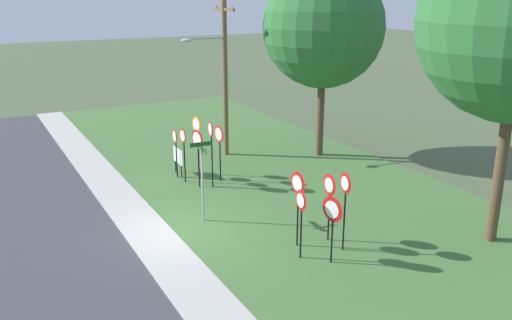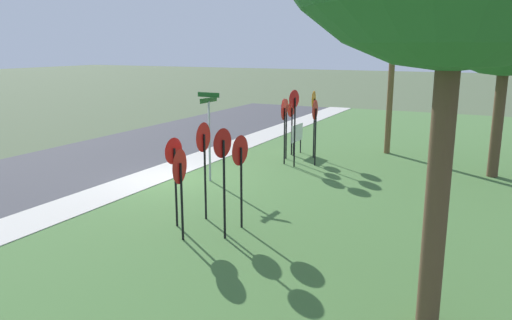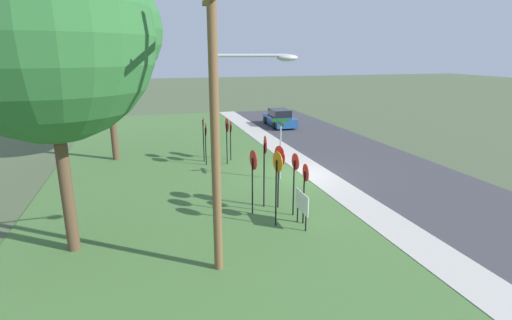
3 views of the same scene
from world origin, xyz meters
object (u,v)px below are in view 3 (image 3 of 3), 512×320
at_px(stop_sign_center_tall, 253,168).
at_px(parked_sedan_distant, 280,118).
at_px(yield_sign_center, 231,131).
at_px(stop_sign_far_right, 277,173).
at_px(notice_board, 302,204).
at_px(yield_sign_near_right, 206,134).
at_px(yield_sign_far_left, 217,131).
at_px(oak_tree_left, 46,36).
at_px(stop_sign_far_center, 279,163).
at_px(street_name_post, 280,144).
at_px(oak_tree_right, 104,29).
at_px(stop_sign_near_right, 305,182).
at_px(stop_sign_near_left, 295,172).
at_px(yield_sign_near_left, 227,130).
at_px(yield_sign_far_right, 204,127).
at_px(stop_sign_far_left, 265,156).
at_px(utility_pole, 221,114).

distance_m(stop_sign_center_tall, parked_sedan_distant, 18.58).
distance_m(stop_sign_center_tall, yield_sign_center, 7.75).
height_order(stop_sign_far_right, notice_board, stop_sign_far_right).
bearing_deg(yield_sign_near_right, yield_sign_far_left, -29.10).
bearing_deg(oak_tree_left, stop_sign_far_center, -78.42).
bearing_deg(notice_board, street_name_post, -10.51).
bearing_deg(parked_sedan_distant, stop_sign_center_tall, 159.07).
relative_size(stop_sign_far_right, oak_tree_right, 0.26).
relative_size(yield_sign_far_left, oak_tree_left, 0.23).
height_order(stop_sign_near_right, stop_sign_far_right, stop_sign_far_right).
height_order(stop_sign_near_right, oak_tree_left, oak_tree_left).
bearing_deg(street_name_post, stop_sign_near_left, 169.53).
bearing_deg(parked_sedan_distant, yield_sign_near_right, 144.08).
xyz_separation_m(stop_sign_far_center, yield_sign_near_left, (6.63, 0.62, 0.08)).
height_order(stop_sign_center_tall, yield_sign_far_right, yield_sign_far_right).
bearing_deg(parked_sedan_distant, oak_tree_left, 145.82).
height_order(stop_sign_far_left, parked_sedan_distant, stop_sign_far_left).
height_order(yield_sign_near_right, street_name_post, street_name_post).
relative_size(stop_sign_near_right, oak_tree_right, 0.22).
bearing_deg(oak_tree_right, yield_sign_far_left, -102.59).
distance_m(stop_sign_center_tall, yield_sign_near_left, 6.95).
bearing_deg(stop_sign_near_right, yield_sign_far_right, 17.11).
xyz_separation_m(yield_sign_near_left, street_name_post, (-3.30, -1.85, -0.14)).
bearing_deg(stop_sign_near_left, yield_sign_near_right, 11.63).
distance_m(stop_sign_center_tall, yield_sign_far_right, 7.92).
height_order(stop_sign_center_tall, utility_pole, utility_pole).
xyz_separation_m(stop_sign_near_left, oak_tree_left, (-0.60, 7.48, 4.60)).
bearing_deg(stop_sign_center_tall, street_name_post, -37.59).
distance_m(stop_sign_far_left, yield_sign_far_left, 7.88).
height_order(street_name_post, parked_sedan_distant, street_name_post).
bearing_deg(yield_sign_far_right, yield_sign_near_right, -173.36).
bearing_deg(stop_sign_far_right, notice_board, -120.04).
xyz_separation_m(stop_sign_far_right, yield_sign_near_right, (8.32, 1.13, -0.22)).
bearing_deg(stop_sign_far_left, stop_sign_far_center, -106.69).
bearing_deg(parked_sedan_distant, yield_sign_far_right, 141.75).
bearing_deg(street_name_post, oak_tree_right, 54.24).
bearing_deg(yield_sign_far_right, street_name_post, -138.08).
relative_size(stop_sign_near_left, stop_sign_near_right, 1.09).
bearing_deg(yield_sign_center, yield_sign_near_right, 116.26).
bearing_deg(stop_sign_far_center, stop_sign_near_right, -176.86).
xyz_separation_m(stop_sign_far_right, yield_sign_near_left, (8.17, 0.00, -0.05)).
bearing_deg(street_name_post, notice_board, 170.81).
bearing_deg(utility_pole, notice_board, -58.58).
bearing_deg(yield_sign_near_left, stop_sign_near_left, -176.24).
height_order(stop_sign_near_right, yield_sign_near_left, yield_sign_near_left).
distance_m(stop_sign_far_center, utility_pole, 5.43).
xyz_separation_m(stop_sign_near_left, utility_pole, (-2.91, 3.23, 2.69)).
xyz_separation_m(yield_sign_near_left, oak_tree_left, (-8.10, 6.57, 4.40)).
bearing_deg(street_name_post, yield_sign_far_left, 26.14).
distance_m(yield_sign_far_right, street_name_post, 5.20).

